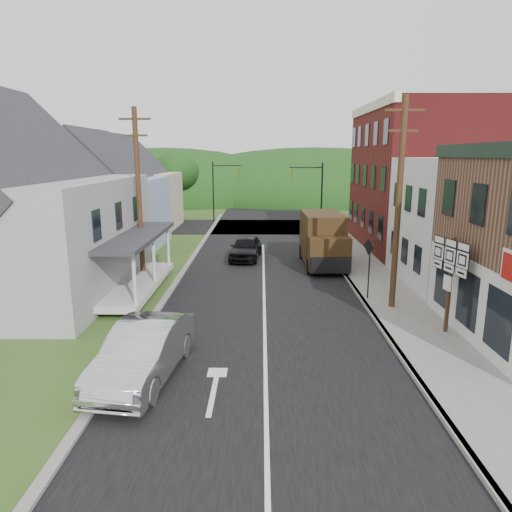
{
  "coord_description": "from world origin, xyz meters",
  "views": [
    {
      "loc": [
        -0.14,
        -15.65,
        6.65
      ],
      "look_at": [
        -0.38,
        4.34,
        2.2
      ],
      "focal_mm": 32.0,
      "sensor_mm": 36.0,
      "label": 1
    }
  ],
  "objects_px": {
    "dark_sedan": "(246,248)",
    "warning_sign": "(369,260)",
    "route_sign_cluster": "(450,272)",
    "delivery_van": "(323,240)",
    "silver_sedan": "(144,352)"
  },
  "relations": [
    {
      "from": "silver_sedan",
      "to": "route_sign_cluster",
      "type": "distance_m",
      "value": 11.11
    },
    {
      "from": "route_sign_cluster",
      "to": "warning_sign",
      "type": "xyz_separation_m",
      "value": [
        -1.98,
        4.09,
        -0.53
      ]
    },
    {
      "from": "silver_sedan",
      "to": "route_sign_cluster",
      "type": "height_order",
      "value": "route_sign_cluster"
    },
    {
      "from": "dark_sedan",
      "to": "delivery_van",
      "type": "height_order",
      "value": "delivery_van"
    },
    {
      "from": "delivery_van",
      "to": "dark_sedan",
      "type": "bearing_deg",
      "value": 158.14
    },
    {
      "from": "route_sign_cluster",
      "to": "delivery_van",
      "type": "bearing_deg",
      "value": 93.93
    },
    {
      "from": "silver_sedan",
      "to": "route_sign_cluster",
      "type": "relative_size",
      "value": 1.43
    },
    {
      "from": "dark_sedan",
      "to": "warning_sign",
      "type": "bearing_deg",
      "value": -49.93
    },
    {
      "from": "delivery_van",
      "to": "route_sign_cluster",
      "type": "distance_m",
      "value": 11.4
    },
    {
      "from": "silver_sedan",
      "to": "delivery_van",
      "type": "relative_size",
      "value": 0.89
    },
    {
      "from": "dark_sedan",
      "to": "silver_sedan",
      "type": "bearing_deg",
      "value": -93.25
    },
    {
      "from": "route_sign_cluster",
      "to": "warning_sign",
      "type": "distance_m",
      "value": 4.57
    },
    {
      "from": "silver_sedan",
      "to": "warning_sign",
      "type": "xyz_separation_m",
      "value": [
        8.44,
        7.57,
        1.1
      ]
    },
    {
      "from": "dark_sedan",
      "to": "route_sign_cluster",
      "type": "bearing_deg",
      "value": -52.55
    },
    {
      "from": "silver_sedan",
      "to": "warning_sign",
      "type": "relative_size",
      "value": 1.82
    }
  ]
}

